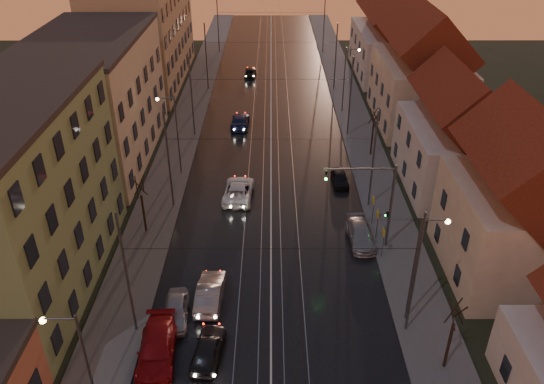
{
  "coord_description": "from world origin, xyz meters",
  "views": [
    {
      "loc": [
        0.03,
        -15.65,
        24.88
      ],
      "look_at": [
        0.08,
        21.5,
        2.91
      ],
      "focal_mm": 35.0,
      "sensor_mm": 36.0,
      "label": 1
    }
  ],
  "objects_px": {
    "street_lamp_3": "(347,73)",
    "parked_left_3": "(176,311)",
    "driving_car_0": "(208,348)",
    "parked_right_1": "(361,235)",
    "street_lamp_1": "(420,260)",
    "parked_right_2": "(340,178)",
    "street_lamp_0": "(81,364)",
    "street_lamp_2": "(174,128)",
    "traffic_light_mast": "(379,196)",
    "parked_left_2": "(157,349)",
    "driving_car_4": "(250,72)",
    "driving_car_3": "(240,121)",
    "driving_car_2": "(239,190)",
    "driving_car_1": "(210,292)"
  },
  "relations": [
    {
      "from": "street_lamp_0",
      "to": "parked_right_2",
      "type": "height_order",
      "value": "street_lamp_0"
    },
    {
      "from": "driving_car_0",
      "to": "parked_right_1",
      "type": "height_order",
      "value": "driving_car_0"
    },
    {
      "from": "parked_right_1",
      "to": "driving_car_3",
      "type": "bearing_deg",
      "value": 112.53
    },
    {
      "from": "street_lamp_1",
      "to": "traffic_light_mast",
      "type": "distance_m",
      "value": 8.08
    },
    {
      "from": "street_lamp_1",
      "to": "driving_car_0",
      "type": "relative_size",
      "value": 1.96
    },
    {
      "from": "parked_left_3",
      "to": "driving_car_1",
      "type": "bearing_deg",
      "value": 35.05
    },
    {
      "from": "driving_car_3",
      "to": "parked_right_1",
      "type": "distance_m",
      "value": 25.24
    },
    {
      "from": "street_lamp_0",
      "to": "street_lamp_2",
      "type": "relative_size",
      "value": 1.0
    },
    {
      "from": "driving_car_0",
      "to": "parked_right_2",
      "type": "bearing_deg",
      "value": -109.09
    },
    {
      "from": "traffic_light_mast",
      "to": "parked_left_3",
      "type": "distance_m",
      "value": 16.71
    },
    {
      "from": "driving_car_4",
      "to": "parked_right_2",
      "type": "height_order",
      "value": "driving_car_4"
    },
    {
      "from": "street_lamp_3",
      "to": "driving_car_2",
      "type": "xyz_separation_m",
      "value": [
        -12.03,
        -20.54,
        -4.13
      ]
    },
    {
      "from": "street_lamp_2",
      "to": "parked_left_3",
      "type": "relative_size",
      "value": 2.01
    },
    {
      "from": "driving_car_2",
      "to": "street_lamp_3",
      "type": "bearing_deg",
      "value": -116.68
    },
    {
      "from": "driving_car_0",
      "to": "driving_car_3",
      "type": "height_order",
      "value": "driving_car_3"
    },
    {
      "from": "street_lamp_3",
      "to": "driving_car_4",
      "type": "distance_m",
      "value": 18.82
    },
    {
      "from": "street_lamp_3",
      "to": "parked_left_3",
      "type": "bearing_deg",
      "value": -113.09
    },
    {
      "from": "street_lamp_1",
      "to": "parked_right_2",
      "type": "xyz_separation_m",
      "value": [
        -2.62,
        17.94,
        -4.27
      ]
    },
    {
      "from": "driving_car_3",
      "to": "parked_right_2",
      "type": "distance_m",
      "value": 16.87
    },
    {
      "from": "street_lamp_0",
      "to": "driving_car_4",
      "type": "distance_m",
      "value": 58.22
    },
    {
      "from": "parked_left_3",
      "to": "parked_right_2",
      "type": "xyz_separation_m",
      "value": [
        12.69,
        17.84,
        -0.07
      ]
    },
    {
      "from": "driving_car_1",
      "to": "parked_left_2",
      "type": "relative_size",
      "value": 0.88
    },
    {
      "from": "traffic_light_mast",
      "to": "driving_car_4",
      "type": "relative_size",
      "value": 1.83
    },
    {
      "from": "parked_left_3",
      "to": "driving_car_3",
      "type": "bearing_deg",
      "value": 81.36
    },
    {
      "from": "driving_car_0",
      "to": "parked_right_1",
      "type": "distance_m",
      "value": 16.0
    },
    {
      "from": "street_lamp_2",
      "to": "parked_right_2",
      "type": "xyz_separation_m",
      "value": [
        15.59,
        -2.06,
        -4.27
      ]
    },
    {
      "from": "street_lamp_0",
      "to": "driving_car_3",
      "type": "relative_size",
      "value": 1.63
    },
    {
      "from": "street_lamp_3",
      "to": "parked_right_2",
      "type": "height_order",
      "value": "street_lamp_3"
    },
    {
      "from": "street_lamp_1",
      "to": "street_lamp_3",
      "type": "distance_m",
      "value": 36.0
    },
    {
      "from": "driving_car_0",
      "to": "parked_left_2",
      "type": "bearing_deg",
      "value": 8.17
    },
    {
      "from": "street_lamp_1",
      "to": "parked_right_1",
      "type": "relative_size",
      "value": 1.73
    },
    {
      "from": "parked_right_2",
      "to": "street_lamp_1",
      "type": "bearing_deg",
      "value": -84.23
    },
    {
      "from": "driving_car_2",
      "to": "driving_car_3",
      "type": "xyz_separation_m",
      "value": [
        -0.67,
        16.0,
        -0.04
      ]
    },
    {
      "from": "driving_car_0",
      "to": "parked_left_2",
      "type": "height_order",
      "value": "parked_left_2"
    },
    {
      "from": "street_lamp_0",
      "to": "parked_right_1",
      "type": "xyz_separation_m",
      "value": [
        16.2,
        16.6,
        -4.21
      ]
    },
    {
      "from": "driving_car_3",
      "to": "parked_right_1",
      "type": "height_order",
      "value": "driving_car_3"
    },
    {
      "from": "street_lamp_0",
      "to": "parked_right_1",
      "type": "height_order",
      "value": "street_lamp_0"
    },
    {
      "from": "street_lamp_2",
      "to": "parked_left_3",
      "type": "height_order",
      "value": "street_lamp_2"
    },
    {
      "from": "parked_left_3",
      "to": "parked_right_1",
      "type": "distance_m",
      "value": 15.78
    },
    {
      "from": "street_lamp_2",
      "to": "street_lamp_3",
      "type": "xyz_separation_m",
      "value": [
        18.21,
        16.0,
        0.0
      ]
    },
    {
      "from": "driving_car_0",
      "to": "street_lamp_0",
      "type": "bearing_deg",
      "value": 49.07
    },
    {
      "from": "traffic_light_mast",
      "to": "parked_left_2",
      "type": "relative_size",
      "value": 1.36
    },
    {
      "from": "driving_car_4",
      "to": "parked_right_1",
      "type": "distance_m",
      "value": 42.38
    },
    {
      "from": "street_lamp_1",
      "to": "street_lamp_3",
      "type": "xyz_separation_m",
      "value": [
        0.0,
        36.0,
        0.0
      ]
    },
    {
      "from": "driving_car_0",
      "to": "parked_left_2",
      "type": "xyz_separation_m",
      "value": [
        -3.04,
        -0.07,
        0.07
      ]
    },
    {
      "from": "street_lamp_1",
      "to": "parked_right_2",
      "type": "distance_m",
      "value": 18.63
    },
    {
      "from": "driving_car_0",
      "to": "parked_left_3",
      "type": "xyz_separation_m",
      "value": [
        -2.44,
        3.25,
        -0.02
      ]
    },
    {
      "from": "parked_left_2",
      "to": "parked_right_1",
      "type": "relative_size",
      "value": 1.14
    },
    {
      "from": "parked_left_2",
      "to": "driving_car_0",
      "type": "bearing_deg",
      "value": -2.17
    },
    {
      "from": "street_lamp_3",
      "to": "parked_left_2",
      "type": "distance_m",
      "value": 42.52
    }
  ]
}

